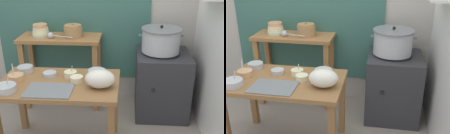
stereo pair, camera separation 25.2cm
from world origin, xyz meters
The scene contains 16 objects.
prep_table centered at (-0.09, -0.01, 0.61)m, with size 1.10×0.66×0.72m.
back_shelf_table centered at (-0.27, 0.83, 0.68)m, with size 0.96×0.40×0.90m.
stove_block centered at (0.94, 0.70, 0.38)m, with size 0.60×0.61×0.78m.
steamer_pot centered at (0.90, 0.72, 0.92)m, with size 0.49×0.44×0.30m.
clay_pot centered at (-0.11, 0.83, 0.97)m, with size 0.22×0.22×0.17m.
bowl_stack_enamel centered at (-0.50, 0.85, 0.96)m, with size 0.20×0.20×0.14m.
ladle centered at (-0.34, 0.75, 0.94)m, with size 0.30×0.11×0.07m.
serving_tray centered at (-0.13, -0.18, 0.72)m, with size 0.40×0.28×0.01m, color slate.
plastic_bag centered at (0.30, -0.08, 0.80)m, with size 0.26×0.20×0.16m, color silver.
prep_bowl_0 centered at (0.08, 0.00, 0.75)m, with size 0.12×0.12×0.06m.
prep_bowl_1 centered at (-0.20, 0.11, 0.74)m, with size 0.13×0.13×0.04m.
prep_bowl_2 centered at (0.00, 0.10, 0.75)m, with size 0.12×0.12×0.13m.
prep_bowl_3 centered at (-0.49, -0.22, 0.75)m, with size 0.17×0.17×0.15m.
prep_bowl_4 centered at (0.24, 0.17, 0.75)m, with size 0.17×0.17×0.05m.
prep_bowl_5 centered at (-0.48, 0.20, 0.75)m, with size 0.15×0.15×0.06m.
prep_bowl_6 centered at (-0.49, 0.00, 0.75)m, with size 0.14×0.14×0.16m.
Camera 2 is at (0.79, -2.15, 1.81)m, focal length 43.16 mm.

